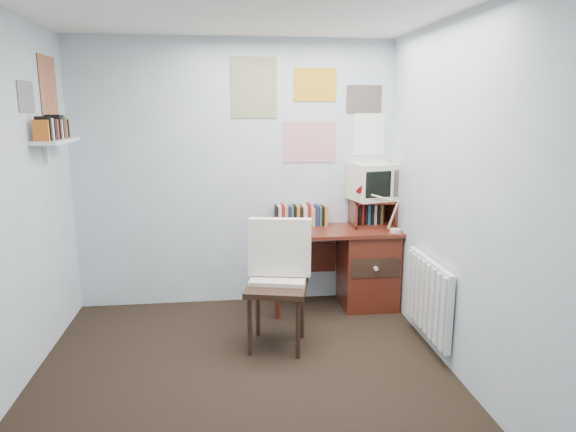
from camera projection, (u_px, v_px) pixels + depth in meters
name	position (u px, v px, depth m)	size (l,w,h in m)	color
ground	(246.00, 396.00, 3.41)	(3.50, 3.50, 0.00)	black
back_wall	(236.00, 175.00, 4.84)	(3.00, 0.02, 2.50)	silver
right_wall	(474.00, 206.00, 3.32)	(0.02, 3.50, 2.50)	silver
desk	(362.00, 264.00, 4.90)	(1.20, 0.55, 0.76)	maroon
desk_chair	(277.00, 288.00, 4.01)	(0.50, 0.48, 0.98)	black
desk_lamp	(396.00, 212.00, 4.64)	(0.26, 0.23, 0.38)	#A90B1A
tv_riser	(372.00, 213.00, 4.92)	(0.40, 0.30, 0.25)	maroon
crt_tv	(373.00, 180.00, 4.87)	(0.40, 0.37, 0.38)	beige
book_row	(306.00, 214.00, 4.91)	(0.60, 0.14, 0.22)	maroon
radiator	(428.00, 297.00, 4.03)	(0.09, 0.80, 0.60)	white
wall_shelf	(55.00, 141.00, 3.97)	(0.20, 0.62, 0.24)	white
posters_back	(310.00, 110.00, 4.80)	(1.20, 0.01, 0.90)	white
posters_left	(38.00, 90.00, 3.88)	(0.01, 0.70, 0.60)	white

